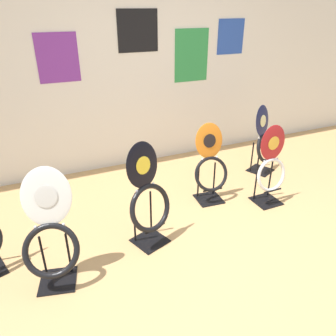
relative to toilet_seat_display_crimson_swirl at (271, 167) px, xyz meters
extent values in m
plane|color=tan|center=(-0.84, -0.65, -0.42)|extent=(14.00, 14.00, 0.00)
cube|color=silver|center=(-0.84, 1.61, 0.88)|extent=(8.00, 0.06, 2.60)
cube|color=#284CAD|center=(0.42, 1.57, 1.17)|extent=(0.40, 0.01, 0.45)
cube|color=purple|center=(-1.84, 1.57, 1.02)|extent=(0.46, 0.01, 0.54)
cube|color=black|center=(-0.89, 1.57, 1.27)|extent=(0.50, 0.01, 0.48)
cube|color=#2D8E47|center=(-0.16, 1.57, 0.95)|extent=(0.48, 0.01, 0.66)
cube|color=black|center=(0.00, 0.00, -0.42)|extent=(0.28, 0.28, 0.01)
cylinder|color=black|center=(-0.10, 0.09, -0.20)|extent=(0.02, 0.02, 0.43)
cylinder|color=black|center=(0.10, 0.09, -0.20)|extent=(0.02, 0.02, 0.43)
cylinder|color=black|center=(0.00, -0.08, -0.24)|extent=(0.22, 0.02, 0.02)
torus|color=silver|center=(0.00, -0.02, -0.08)|extent=(0.37, 0.12, 0.37)
ellipsoid|color=#AD1E23|center=(0.00, 0.03, 0.27)|extent=(0.31, 0.05, 0.38)
ellipsoid|color=yellow|center=(0.00, 0.01, 0.27)|extent=(0.14, 0.02, 0.14)
sphere|color=silver|center=(-0.09, 0.02, 0.08)|extent=(0.02, 0.02, 0.02)
sphere|color=silver|center=(0.09, 0.02, 0.08)|extent=(0.02, 0.02, 0.02)
cube|color=black|center=(-0.56, 0.30, -0.42)|extent=(0.30, 0.30, 0.01)
cylinder|color=black|center=(-0.65, 0.40, -0.22)|extent=(0.02, 0.02, 0.39)
cylinder|color=black|center=(-0.46, 0.38, -0.22)|extent=(0.02, 0.02, 0.39)
cylinder|color=black|center=(-0.57, 0.22, -0.26)|extent=(0.22, 0.04, 0.02)
torus|color=black|center=(-0.56, 0.28, -0.09)|extent=(0.40, 0.21, 0.37)
ellipsoid|color=orange|center=(-0.55, 0.38, 0.26)|extent=(0.32, 0.13, 0.38)
ellipsoid|color=black|center=(-0.56, 0.36, 0.26)|extent=(0.14, 0.05, 0.14)
sphere|color=silver|center=(-0.64, 0.35, 0.07)|extent=(0.02, 0.02, 0.02)
sphere|color=silver|center=(-0.47, 0.33, 0.07)|extent=(0.02, 0.02, 0.02)
cube|color=black|center=(0.43, 0.65, -0.42)|extent=(0.37, 0.37, 0.01)
cylinder|color=black|center=(0.30, 0.69, -0.22)|extent=(0.02, 0.02, 0.39)
cylinder|color=black|center=(0.48, 0.77, -0.22)|extent=(0.02, 0.02, 0.39)
cylinder|color=black|center=(0.46, 0.58, -0.26)|extent=(0.21, 0.11, 0.02)
torus|color=black|center=(0.44, 0.63, -0.10)|extent=(0.40, 0.30, 0.36)
ellipsoid|color=#141942|center=(0.40, 0.70, 0.25)|extent=(0.33, 0.21, 0.39)
ellipsoid|color=beige|center=(0.41, 0.69, 0.25)|extent=(0.15, 0.09, 0.15)
sphere|color=silver|center=(0.33, 0.64, 0.06)|extent=(0.02, 0.02, 0.02)
sphere|color=silver|center=(0.50, 0.71, 0.06)|extent=(0.02, 0.02, 0.02)
cube|color=black|center=(-2.28, -0.29, -0.42)|extent=(0.34, 0.34, 0.01)
cylinder|color=black|center=(-2.35, -0.17, -0.23)|extent=(0.02, 0.02, 0.37)
cylinder|color=black|center=(-2.16, -0.22, -0.23)|extent=(0.02, 0.02, 0.37)
cylinder|color=black|center=(-2.30, -0.36, -0.26)|extent=(0.22, 0.07, 0.02)
torus|color=black|center=(-2.29, -0.31, -0.09)|extent=(0.46, 0.33, 0.39)
ellipsoid|color=white|center=(-2.25, -0.15, 0.28)|extent=(0.40, 0.25, 0.43)
ellipsoid|color=silver|center=(-2.25, -0.16, 0.29)|extent=(0.18, 0.10, 0.16)
sphere|color=silver|center=(-2.36, -0.20, 0.07)|extent=(0.02, 0.02, 0.02)
sphere|color=silver|center=(-2.17, -0.24, 0.07)|extent=(0.02, 0.02, 0.02)
cube|color=black|center=(-1.43, -0.12, -0.42)|extent=(0.36, 0.36, 0.01)
cylinder|color=black|center=(-1.56, -0.06, -0.19)|extent=(0.02, 0.02, 0.44)
cylinder|color=black|center=(-1.37, 0.00, -0.19)|extent=(0.02, 0.02, 0.44)
cylinder|color=black|center=(-1.41, -0.19, -0.24)|extent=(0.22, 0.09, 0.02)
torus|color=black|center=(-1.43, -0.14, -0.05)|extent=(0.47, 0.32, 0.43)
ellipsoid|color=black|center=(-1.46, -0.05, 0.34)|extent=(0.34, 0.19, 0.41)
ellipsoid|color=yellow|center=(-1.45, -0.07, 0.34)|extent=(0.15, 0.08, 0.15)
sphere|color=silver|center=(-1.53, -0.11, 0.14)|extent=(0.02, 0.02, 0.02)
sphere|color=silver|center=(-1.36, -0.05, 0.14)|extent=(0.02, 0.02, 0.02)
camera|label=1|loc=(-2.26, -2.40, 1.54)|focal=35.00mm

